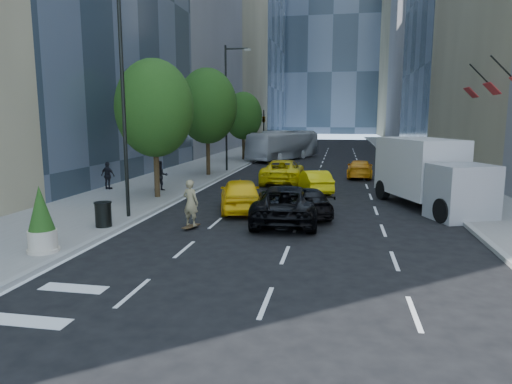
% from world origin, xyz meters
% --- Properties ---
extents(ground, '(160.00, 160.00, 0.00)m').
position_xyz_m(ground, '(0.00, 0.00, 0.00)').
color(ground, black).
rests_on(ground, ground).
extents(sidewalk_left, '(6.00, 120.00, 0.15)m').
position_xyz_m(sidewalk_left, '(-9.00, 30.00, 0.07)').
color(sidewalk_left, slate).
rests_on(sidewalk_left, ground).
extents(sidewalk_right, '(4.00, 120.00, 0.15)m').
position_xyz_m(sidewalk_right, '(10.00, 30.00, 0.07)').
color(sidewalk_right, slate).
rests_on(sidewalk_right, ground).
extents(tower_left_end, '(20.00, 28.00, 60.00)m').
position_xyz_m(tower_left_end, '(-22.00, 92.00, 30.00)').
color(tower_left_end, '#28343F').
rests_on(tower_left_end, ground).
extents(tower_right_far, '(20.00, 24.00, 50.00)m').
position_xyz_m(tower_right_far, '(22.00, 98.00, 25.00)').
color(tower_right_far, '#776E52').
rests_on(tower_right_far, ground).
extents(lamp_near, '(2.13, 0.22, 10.00)m').
position_xyz_m(lamp_near, '(-6.32, 4.00, 5.81)').
color(lamp_near, black).
rests_on(lamp_near, sidewalk_left).
extents(lamp_far, '(2.13, 0.22, 10.00)m').
position_xyz_m(lamp_far, '(-6.32, 22.00, 5.81)').
color(lamp_far, black).
rests_on(lamp_far, sidewalk_left).
extents(tree_near, '(4.20, 4.20, 7.46)m').
position_xyz_m(tree_near, '(-7.20, 9.00, 4.97)').
color(tree_near, '#312613').
rests_on(tree_near, sidewalk_left).
extents(tree_mid, '(4.50, 4.50, 7.99)m').
position_xyz_m(tree_mid, '(-7.20, 19.00, 5.32)').
color(tree_mid, '#312613').
rests_on(tree_mid, sidewalk_left).
extents(tree_far, '(3.90, 3.90, 6.92)m').
position_xyz_m(tree_far, '(-7.20, 32.00, 4.62)').
color(tree_far, '#312613').
rests_on(tree_far, sidewalk_left).
extents(traffic_signal, '(2.48, 0.53, 5.20)m').
position_xyz_m(traffic_signal, '(-6.40, 40.00, 4.23)').
color(traffic_signal, black).
rests_on(traffic_signal, sidewalk_left).
extents(facade_flags, '(1.85, 13.30, 2.05)m').
position_xyz_m(facade_flags, '(10.64, 10.00, 6.18)').
color(facade_flags, black).
rests_on(facade_flags, ground).
extents(skateboarder, '(0.79, 0.63, 1.90)m').
position_xyz_m(skateboarder, '(-3.20, 2.84, 0.95)').
color(skateboarder, '#877B54').
rests_on(skateboarder, ground).
extents(black_sedan_lincoln, '(3.03, 5.94, 1.61)m').
position_xyz_m(black_sedan_lincoln, '(0.43, 4.86, 0.80)').
color(black_sedan_lincoln, black).
rests_on(black_sedan_lincoln, ground).
extents(black_sedan_mercedes, '(3.03, 4.83, 1.30)m').
position_xyz_m(black_sedan_mercedes, '(1.20, 6.28, 0.65)').
color(black_sedan_mercedes, black).
rests_on(black_sedan_mercedes, ground).
extents(taxi_a, '(3.04, 5.08, 1.62)m').
position_xyz_m(taxi_a, '(-2.00, 6.81, 0.81)').
color(taxi_a, yellow).
rests_on(taxi_a, ground).
extents(taxi_b, '(2.58, 4.35, 1.35)m').
position_xyz_m(taxi_b, '(1.20, 13.00, 0.68)').
color(taxi_b, '#D0BC0A').
rests_on(taxi_b, ground).
extents(taxi_c, '(2.86, 5.92, 1.63)m').
position_xyz_m(taxi_c, '(-1.16, 16.60, 0.81)').
color(taxi_c, yellow).
rests_on(taxi_c, ground).
extents(taxi_d, '(2.06, 4.63, 1.32)m').
position_xyz_m(taxi_d, '(4.20, 20.50, 0.66)').
color(taxi_d, orange).
rests_on(taxi_d, ground).
extents(city_bus, '(6.73, 11.24, 3.09)m').
position_xyz_m(city_bus, '(-3.20, 33.92, 1.55)').
color(city_bus, silver).
rests_on(city_bus, ground).
extents(box_truck, '(4.94, 7.60, 3.43)m').
position_xyz_m(box_truck, '(7.09, 9.15, 1.74)').
color(box_truck, '#B9B9B9').
rests_on(box_truck, ground).
extents(pedestrian_a, '(1.09, 1.05, 1.78)m').
position_xyz_m(pedestrian_a, '(-7.81, 11.02, 1.04)').
color(pedestrian_a, black).
rests_on(pedestrian_a, sidewalk_left).
extents(pedestrian_b, '(1.04, 0.60, 1.67)m').
position_xyz_m(pedestrian_b, '(-11.20, 10.99, 0.99)').
color(pedestrian_b, black).
rests_on(pedestrian_b, sidewalk_left).
extents(trash_can, '(0.64, 0.64, 0.96)m').
position_xyz_m(trash_can, '(-6.60, 2.00, 0.63)').
color(trash_can, black).
rests_on(trash_can, sidewalk_left).
extents(planter_shrub, '(0.91, 0.91, 2.19)m').
position_xyz_m(planter_shrub, '(-6.80, -1.56, 1.19)').
color(planter_shrub, '#C0B59F').
rests_on(planter_shrub, sidewalk_left).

